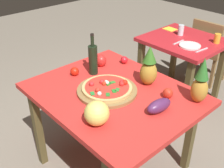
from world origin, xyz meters
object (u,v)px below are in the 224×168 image
(pizza, at_px, (107,87))
(tomato_beside_pepper, at_px, (124,60))
(pizza_board, at_px, (107,91))
(drinking_glass_water, at_px, (181,30))
(background_table, at_px, (183,50))
(knife_utensil, at_px, (202,50))
(dining_chair, at_px, (208,48))
(pineapple_right, at_px, (201,83))
(wine_bottle, at_px, (93,59))
(dinner_plate, at_px, (190,46))
(melon, at_px, (97,113))
(bell_pepper, at_px, (101,61))
(tomato_at_corner, at_px, (75,71))
(drinking_glass_juice, at_px, (217,38))
(eggplant, at_px, (159,106))
(fork_utensil, at_px, (179,42))
(napkin_folded, at_px, (170,29))
(tomato_by_bottle, at_px, (168,93))
(display_table, at_px, (113,101))
(pineapple_left, at_px, (149,68))

(pizza, height_order, tomato_beside_pepper, pizza)
(pizza_board, distance_m, drinking_glass_water, 1.45)
(background_table, bearing_deg, pizza, -79.69)
(pizza, height_order, knife_utensil, pizza)
(background_table, distance_m, dining_chair, 0.62)
(background_table, xyz_separation_m, pineapple_right, (0.77, -0.94, 0.29))
(wine_bottle, height_order, dinner_plate, wine_bottle)
(pineapple_right, relative_size, melon, 2.11)
(bell_pepper, bearing_deg, tomato_at_corner, -92.35)
(pizza_board, relative_size, wine_bottle, 1.29)
(wine_bottle, relative_size, drinking_glass_water, 3.02)
(pizza, relative_size, drinking_glass_juice, 3.80)
(wine_bottle, distance_m, eggplant, 0.72)
(bell_pepper, xyz_separation_m, dinner_plate, (0.28, 0.96, -0.04))
(eggplant, xyz_separation_m, fork_utensil, (-0.64, 1.11, -0.04))
(tomato_at_corner, bearing_deg, pineapple_right, 25.23)
(tomato_beside_pepper, distance_m, drinking_glass_water, 0.98)
(dinner_plate, bearing_deg, pizza_board, -85.95)
(dining_chair, bearing_deg, knife_utensil, 111.87)
(napkin_folded, bearing_deg, tomato_by_bottle, -53.17)
(display_table, bearing_deg, wine_bottle, 167.74)
(dining_chair, relative_size, pineapple_right, 2.48)
(wine_bottle, relative_size, drinking_glass_juice, 3.55)
(pineapple_left, bearing_deg, pizza_board, -111.38)
(dining_chair, relative_size, tomato_at_corner, 11.72)
(drinking_glass_water, bearing_deg, dinner_plate, -37.34)
(drinking_glass_water, bearing_deg, tomato_beside_pepper, -85.03)
(pizza_board, distance_m, pineapple_right, 0.68)
(tomato_at_corner, distance_m, napkin_folded, 1.52)
(pizza, relative_size, tomato_by_bottle, 5.02)
(drinking_glass_juice, bearing_deg, dining_chair, 124.40)
(background_table, height_order, tomato_beside_pepper, tomato_beside_pepper)
(drinking_glass_juice, height_order, fork_utensil, drinking_glass_juice)
(wine_bottle, height_order, tomato_by_bottle, wine_bottle)
(bell_pepper, distance_m, fork_utensil, 0.97)
(drinking_glass_water, bearing_deg, display_table, -74.63)
(bell_pepper, xyz_separation_m, tomato_beside_pepper, (0.10, 0.19, -0.02))
(tomato_at_corner, height_order, tomato_beside_pepper, tomato_at_corner)
(background_table, height_order, napkin_folded, napkin_folded)
(fork_utensil, bearing_deg, bell_pepper, -98.25)
(background_table, relative_size, bell_pepper, 7.63)
(background_table, xyz_separation_m, bell_pepper, (-0.12, -1.09, 0.18))
(display_table, relative_size, eggplant, 6.16)
(background_table, distance_m, bell_pepper, 1.11)
(drinking_glass_juice, relative_size, dinner_plate, 0.45)
(display_table, xyz_separation_m, pineapple_left, (0.10, 0.28, 0.23))
(wine_bottle, bearing_deg, drinking_glass_juice, 75.90)
(display_table, bearing_deg, bell_pepper, 151.91)
(drinking_glass_water, bearing_deg, drinking_glass_juice, 12.78)
(pizza_board, height_order, tomato_at_corner, tomato_at_corner)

